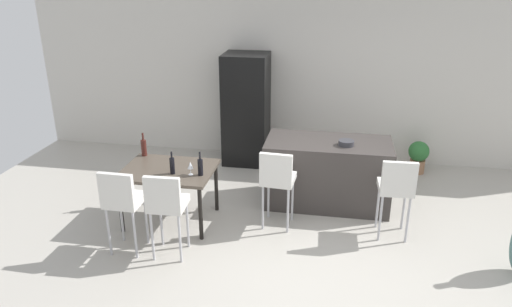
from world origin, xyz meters
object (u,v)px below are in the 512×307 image
(bar_chair_left, at_px, (277,177))
(kitchen_island, at_px, (327,172))
(dining_chair_near, at_px, (122,198))
(wine_bottle_corner, at_px, (172,165))
(potted_plant, at_px, (418,155))
(bar_chair_middle, at_px, (396,186))
(refrigerator, at_px, (246,109))
(dining_table, at_px, (169,174))
(fruit_bowl, at_px, (346,143))
(dining_chair_far, at_px, (166,202))
(wine_glass_middle, at_px, (190,165))
(wine_bottle_left, at_px, (200,167))
(wine_bottle_right, at_px, (144,147))

(bar_chair_left, bearing_deg, kitchen_island, 53.54)
(kitchen_island, distance_m, dining_chair_near, 2.81)
(wine_bottle_corner, xyz_separation_m, potted_plant, (3.29, 2.32, -0.55))
(bar_chair_middle, relative_size, dining_chair_near, 1.00)
(bar_chair_left, relative_size, refrigerator, 0.57)
(dining_table, height_order, fruit_bowl, fruit_bowl)
(bar_chair_left, xyz_separation_m, dining_chair_far, (-1.12, -0.87, 0.00))
(dining_table, distance_m, wine_glass_middle, 0.41)
(kitchen_island, xyz_separation_m, wine_bottle_left, (-1.52, -1.00, 0.39))
(dining_table, distance_m, potted_plant, 4.06)
(dining_chair_far, distance_m, wine_bottle_corner, 0.70)
(dining_chair_far, relative_size, fruit_bowl, 5.11)
(fruit_bowl, bearing_deg, wine_glass_middle, -154.69)
(dining_chair_near, xyz_separation_m, wine_bottle_left, (0.72, 0.68, 0.15))
(wine_bottle_left, xyz_separation_m, wine_bottle_corner, (-0.35, -0.01, -0.00))
(wine_bottle_corner, bearing_deg, wine_glass_middle, 1.80)
(fruit_bowl, bearing_deg, kitchen_island, 152.73)
(dining_chair_near, height_order, wine_bottle_right, wine_bottle_right)
(bar_chair_left, relative_size, wine_bottle_left, 3.46)
(bar_chair_left, relative_size, dining_chair_far, 1.00)
(wine_bottle_left, bearing_deg, wine_bottle_right, 151.92)
(dining_chair_far, bearing_deg, wine_bottle_left, 73.82)
(kitchen_island, relative_size, refrigerator, 0.93)
(dining_chair_near, xyz_separation_m, refrigerator, (0.84, 3.00, 0.22))
(dining_chair_near, relative_size, potted_plant, 1.98)
(dining_table, relative_size, wine_bottle_corner, 3.96)
(wine_bottle_left, height_order, potted_plant, wine_bottle_left)
(wine_bottle_left, bearing_deg, wine_bottle_corner, -177.90)
(kitchen_island, xyz_separation_m, bar_chair_left, (-0.59, -0.80, 0.24))
(kitchen_island, xyz_separation_m, dining_chair_near, (-2.24, -1.68, 0.24))
(bar_chair_middle, relative_size, wine_bottle_right, 3.27)
(dining_table, relative_size, potted_plant, 2.17)
(bar_chair_middle, relative_size, dining_chair_far, 1.00)
(kitchen_island, height_order, dining_chair_far, dining_chair_far)
(bar_chair_left, bearing_deg, wine_bottle_left, -168.24)
(wine_bottle_left, bearing_deg, fruit_bowl, 26.71)
(dining_chair_far, height_order, wine_bottle_right, wine_bottle_right)
(kitchen_island, distance_m, fruit_bowl, 0.56)
(wine_glass_middle, distance_m, refrigerator, 2.34)
(bar_chair_middle, xyz_separation_m, fruit_bowl, (-0.61, 0.69, 0.26))
(fruit_bowl, relative_size, potted_plant, 0.39)
(dining_table, bearing_deg, wine_glass_middle, -20.70)
(bar_chair_middle, distance_m, potted_plant, 2.23)
(fruit_bowl, bearing_deg, wine_bottle_corner, -156.99)
(dining_chair_near, height_order, wine_bottle_left, dining_chair_near)
(wine_bottle_corner, bearing_deg, refrigerator, 78.60)
(wine_bottle_left, distance_m, potted_plant, 3.78)
(dining_chair_near, bearing_deg, wine_bottle_corner, 61.33)
(wine_bottle_left, bearing_deg, wine_glass_middle, -177.35)
(wine_bottle_corner, bearing_deg, potted_plant, 35.22)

